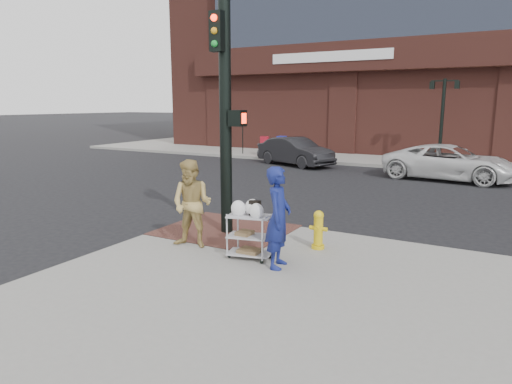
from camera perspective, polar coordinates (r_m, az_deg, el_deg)
The scene contains 14 objects.
ground at distance 9.54m, azimuth -3.70°, elevation -7.39°, with size 220.00×220.00×0.00m, color black.
brick_curb_ramp at distance 10.53m, azimuth -3.82°, elevation -4.73°, with size 2.80×2.40×0.01m, color #4E2924.
lamp_post at distance 23.79m, azimuth 22.28°, elevation 9.29°, with size 1.32×0.22×4.00m.
parking_sign at distance 26.34m, azimuth -1.68°, elevation 7.21°, with size 0.05×0.05×2.20m, color black.
traffic_signal_pole at distance 9.96m, azimuth -3.82°, elevation 9.96°, with size 0.61×0.51×5.00m.
woman_blue at distance 7.99m, azimuth 2.82°, elevation -3.21°, with size 0.66×0.43×1.80m, color navy.
pedestrian_tan at distance 9.19m, azimuth -8.00°, elevation -1.49°, with size 0.86×0.67×1.77m, color tan.
sedan_dark at distance 22.50m, azimuth 4.91°, elevation 5.08°, with size 1.46×4.17×1.38m, color black.
minivan_white at distance 19.70m, azimuth 23.07°, elevation 3.42°, with size 2.32×5.04×1.40m, color silver.
utility_cart at distance 8.52m, azimuth -0.81°, elevation -5.03°, with size 0.89×0.62×1.11m.
fire_hydrant at distance 9.19m, azimuth 7.80°, elevation -4.63°, with size 0.37×0.26×0.78m.
newsbox_red at distance 25.55m, azimuth 1.07°, elevation 5.79°, with size 0.44×0.40×1.05m, color maroon.
newsbox_yellow at distance 25.18m, azimuth 5.23°, elevation 5.51°, with size 0.38×0.34×0.90m, color gold.
newsbox_blue at distance 25.57m, azimuth 3.22°, elevation 5.80°, with size 0.45×0.40×1.06m, color #1D2CBD.
Camera 1 is at (4.92, -7.60, 3.02)m, focal length 32.00 mm.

